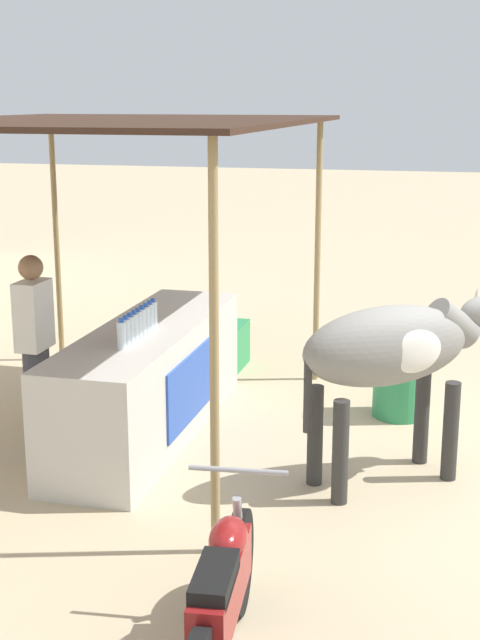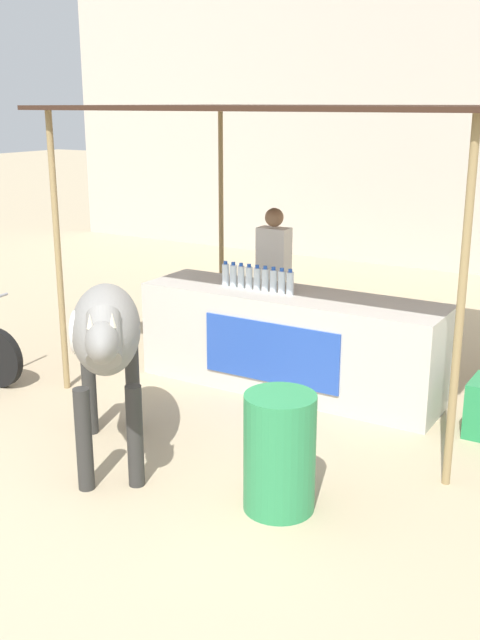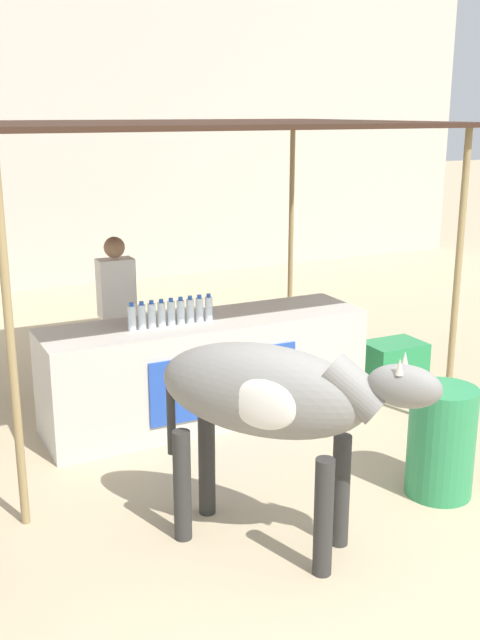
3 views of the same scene
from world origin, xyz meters
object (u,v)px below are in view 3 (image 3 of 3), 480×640
Objects in this scene: stall_counter at (206,370)px; cow at (271,399)px; cooler_box at (393,365)px; water_barrel at (441,441)px; vendor_behind_counter at (118,319)px.

stall_counter is 2.25m from cow.
cooler_box is (2.08, -0.10, -0.24)m from stall_counter.
cooler_box is at bearing -2.68° from stall_counter.
water_barrel is 0.52× the size of cow.
stall_counter is 3.56× the size of water_barrel.
stall_counter reaches higher than water_barrel.
vendor_behind_counter is 1.01× the size of cow.
cow reaches higher than cooler_box.
cow is at bearing -141.64° from cooler_box.
cooler_box is 0.37× the size of cow.
cooler_box is 3.36m from cow.
cow is at bearing -178.29° from water_barrel.
vendor_behind_counter is at bearing 119.24° from water_barrel.
cow is (-2.56, -2.03, 0.79)m from cooler_box.
stall_counter is 2.30m from water_barrel.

